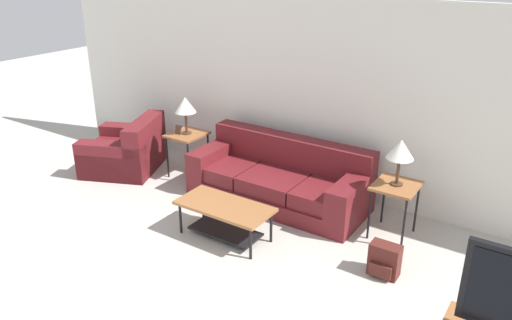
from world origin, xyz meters
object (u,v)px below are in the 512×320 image
object	(u,v)px
coffee_table	(225,213)
table_lamp_left	(185,106)
couch	(279,180)
backpack	(384,261)
side_table_left	(187,138)
armchair	(126,151)
side_table_right	(396,190)
table_lamp_right	(401,150)

from	to	relation	value
coffee_table	table_lamp_left	distance (m)	2.03
coffee_table	couch	bearing A→B (deg)	88.11
backpack	side_table_left	bearing A→B (deg)	166.23
coffee_table	side_table_left	bearing A→B (deg)	143.53
armchair	side_table_right	xyz separation A→B (m)	(4.04, 0.35, 0.29)
armchair	table_lamp_left	bearing A→B (deg)	20.69
side_table_left	table_lamp_right	xyz separation A→B (m)	(3.11, -0.00, 0.49)
coffee_table	backpack	xyz separation A→B (m)	(1.80, 0.31, -0.14)
couch	side_table_left	world-z (taller)	couch
armchair	side_table_right	world-z (taller)	armchair
side_table_right	table_lamp_left	distance (m)	3.14
couch	armchair	xyz separation A→B (m)	(-2.48, -0.38, -0.01)
coffee_table	backpack	world-z (taller)	coffee_table
coffee_table	armchair	bearing A→B (deg)	162.57
couch	side_table_left	size ratio (longest dim) A/B	3.60
armchair	coffee_table	xyz separation A→B (m)	(2.45, -0.77, 0.03)
side_table_right	backpack	distance (m)	0.93
side_table_right	armchair	bearing A→B (deg)	-175.02
couch	table_lamp_right	size ratio (longest dim) A/B	4.35
backpack	couch	bearing A→B (deg)	154.38
side_table_left	table_lamp_right	bearing A→B (deg)	-0.00
coffee_table	side_table_left	xyz separation A→B (m)	(-1.51, 1.12, 0.27)
couch	side_table_left	distance (m)	1.58
side_table_right	table_lamp_right	xyz separation A→B (m)	(0.00, -0.00, 0.49)
side_table_left	table_lamp_left	size ratio (longest dim) A/B	1.21
table_lamp_right	coffee_table	bearing A→B (deg)	-144.86
table_lamp_left	table_lamp_right	distance (m)	3.11
table_lamp_left	table_lamp_right	bearing A→B (deg)	0.00
armchair	backpack	world-z (taller)	armchair
side_table_right	table_lamp_right	size ratio (longest dim) A/B	1.21
couch	side_table_left	bearing A→B (deg)	-178.82
side_table_left	table_lamp_left	bearing A→B (deg)	-116.57
armchair	table_lamp_right	bearing A→B (deg)	4.98
armchair	table_lamp_left	world-z (taller)	table_lamp_left
coffee_table	side_table_right	size ratio (longest dim) A/B	1.71
side_table_left	armchair	bearing A→B (deg)	-159.31
couch	backpack	distance (m)	1.95
side_table_left	couch	bearing A→B (deg)	1.18
armchair	side_table_right	size ratio (longest dim) A/B	2.11
coffee_table	table_lamp_left	bearing A→B (deg)	143.53
couch	coffee_table	xyz separation A→B (m)	(-0.04, -1.15, 0.02)
couch	table_lamp_right	bearing A→B (deg)	-1.18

